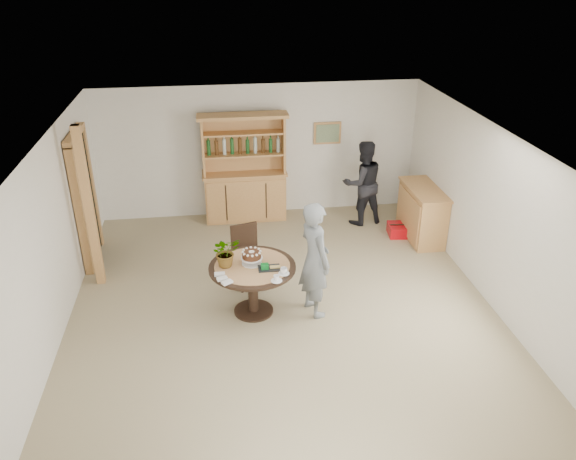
% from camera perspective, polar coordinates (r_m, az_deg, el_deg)
% --- Properties ---
extents(ground, '(7.00, 7.00, 0.00)m').
position_cam_1_polar(ground, '(8.09, -0.46, -8.32)').
color(ground, tan).
rests_on(ground, ground).
extents(room_shell, '(6.04, 7.04, 2.52)m').
position_cam_1_polar(room_shell, '(7.25, -0.49, 3.10)').
color(room_shell, white).
rests_on(room_shell, ground).
extents(doorway, '(0.13, 1.10, 2.18)m').
position_cam_1_polar(doorway, '(9.51, -20.00, 3.14)').
color(doorway, black).
rests_on(doorway, ground).
extents(pine_post, '(0.12, 0.12, 2.50)m').
position_cam_1_polar(pine_post, '(8.68, -19.55, 2.05)').
color(pine_post, tan).
rests_on(pine_post, ground).
extents(hutch, '(1.62, 0.54, 2.04)m').
position_cam_1_polar(hutch, '(10.60, -4.40, 4.63)').
color(hutch, tan).
rests_on(hutch, ground).
extents(sideboard, '(0.54, 1.26, 0.94)m').
position_cam_1_polar(sideboard, '(10.19, 13.46, 1.71)').
color(sideboard, tan).
rests_on(sideboard, ground).
extents(dining_table, '(1.20, 1.20, 0.76)m').
position_cam_1_polar(dining_table, '(7.79, -3.62, -4.59)').
color(dining_table, black).
rests_on(dining_table, ground).
extents(dining_chair, '(0.52, 0.52, 0.95)m').
position_cam_1_polar(dining_chair, '(8.54, -4.21, -2.16)').
color(dining_chair, black).
rests_on(dining_chair, ground).
extents(birthday_cake, '(0.30, 0.30, 0.20)m').
position_cam_1_polar(birthday_cake, '(7.69, -3.71, -2.62)').
color(birthday_cake, white).
rests_on(birthday_cake, dining_table).
extents(flower_vase, '(0.47, 0.44, 0.42)m').
position_cam_1_polar(flower_vase, '(7.64, -6.35, -2.22)').
color(flower_vase, '#3F7233').
rests_on(flower_vase, dining_table).
extents(gift_tray, '(0.30, 0.20, 0.08)m').
position_cam_1_polar(gift_tray, '(7.61, -1.97, -3.79)').
color(gift_tray, black).
rests_on(gift_tray, dining_table).
extents(coffee_cup_a, '(0.15, 0.15, 0.09)m').
position_cam_1_polar(coffee_cup_a, '(7.48, -0.43, -4.20)').
color(coffee_cup_a, white).
rests_on(coffee_cup_a, dining_table).
extents(coffee_cup_b, '(0.15, 0.15, 0.08)m').
position_cam_1_polar(coffee_cup_b, '(7.33, -1.18, -4.97)').
color(coffee_cup_b, white).
rests_on(coffee_cup_b, dining_table).
extents(napkins, '(0.24, 0.33, 0.03)m').
position_cam_1_polar(napkins, '(7.42, -6.62, -4.90)').
color(napkins, white).
rests_on(napkins, dining_table).
extents(teen_boy, '(0.58, 0.71, 1.68)m').
position_cam_1_polar(teen_boy, '(7.68, 2.73, -3.00)').
color(teen_boy, slate).
rests_on(teen_boy, ground).
extents(adult_person, '(0.88, 0.74, 1.60)m').
position_cam_1_polar(adult_person, '(10.44, 7.59, 4.77)').
color(adult_person, black).
rests_on(adult_person, ground).
extents(red_suitcase, '(0.64, 0.46, 0.21)m').
position_cam_1_polar(red_suitcase, '(10.36, 11.80, 0.03)').
color(red_suitcase, red).
rests_on(red_suitcase, ground).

